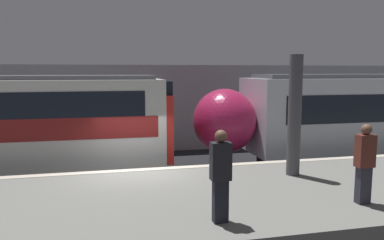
# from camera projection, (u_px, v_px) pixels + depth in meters

# --- Properties ---
(ground_plane) EXTENTS (120.00, 120.00, 0.00)m
(ground_plane) POSITION_uv_depth(u_px,v_px,m) (137.00, 204.00, 11.21)
(ground_plane) COLOR black
(platform) EXTENTS (40.00, 5.16, 1.09)m
(platform) POSITION_uv_depth(u_px,v_px,m) (146.00, 220.00, 8.65)
(platform) COLOR slate
(platform) RESTS_ON ground
(station_rear_barrier) EXTENTS (50.00, 0.15, 4.25)m
(station_rear_barrier) POSITION_uv_depth(u_px,v_px,m) (124.00, 109.00, 17.96)
(station_rear_barrier) COLOR #939399
(station_rear_barrier) RESTS_ON ground
(support_pillar_near) EXTENTS (0.36, 0.36, 3.32)m
(support_pillar_near) POSITION_uv_depth(u_px,v_px,m) (295.00, 116.00, 10.24)
(support_pillar_near) COLOR #47474C
(support_pillar_near) RESTS_ON platform
(person_waiting) EXTENTS (0.38, 0.24, 1.79)m
(person_waiting) POSITION_uv_depth(u_px,v_px,m) (221.00, 174.00, 7.05)
(person_waiting) COLOR black
(person_waiting) RESTS_ON platform
(person_walking) EXTENTS (0.38, 0.24, 1.75)m
(person_walking) POSITION_uv_depth(u_px,v_px,m) (365.00, 162.00, 8.08)
(person_walking) COLOR #2D2D38
(person_walking) RESTS_ON platform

